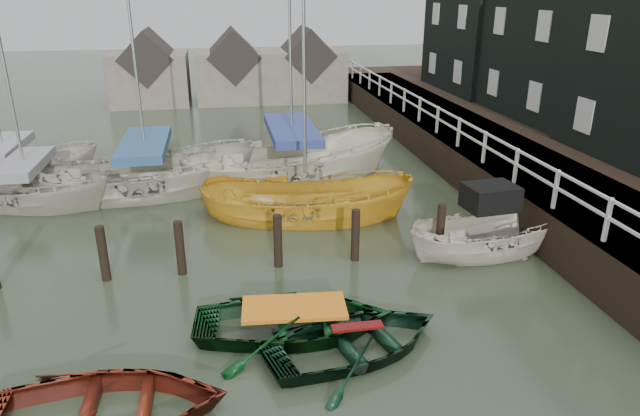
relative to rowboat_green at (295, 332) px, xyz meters
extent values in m
plane|color=#2B3521|center=(-1.20, 0.06, 0.00)|extent=(120.00, 120.00, 0.00)
cube|color=black|center=(8.30, 10.06, 1.40)|extent=(3.00, 32.00, 0.20)
cube|color=silver|center=(6.80, 10.06, 2.45)|extent=(0.06, 32.00, 0.06)
cube|color=silver|center=(6.80, 10.06, 2.05)|extent=(0.06, 32.00, 0.06)
cube|color=black|center=(13.80, 10.06, 0.00)|extent=(14.00, 38.00, 1.50)
cube|color=black|center=(13.80, 12.06, 4.00)|extent=(6.00, 7.00, 5.00)
cube|color=black|center=(13.80, 19.06, 4.00)|extent=(6.40, 7.00, 5.00)
cylinder|color=black|center=(-4.20, 3.06, 0.50)|extent=(0.22, 0.22, 1.80)
cylinder|color=black|center=(-2.40, 3.06, 0.50)|extent=(0.22, 0.22, 1.80)
cylinder|color=black|center=(0.00, 3.06, 0.50)|extent=(0.22, 0.22, 1.80)
cylinder|color=black|center=(2.00, 3.06, 0.50)|extent=(0.22, 0.22, 1.80)
cylinder|color=black|center=(4.30, 3.06, 0.50)|extent=(0.22, 0.22, 1.80)
cube|color=#665B51|center=(-5.20, 26.06, 1.50)|extent=(4.50, 4.00, 3.00)
cube|color=#282321|center=(-5.20, 26.06, 2.80)|extent=(3.18, 4.08, 3.18)
cube|color=#665B51|center=(-0.20, 26.06, 1.50)|extent=(4.50, 4.00, 3.00)
cube|color=#282321|center=(-0.20, 26.06, 2.80)|extent=(3.18, 4.08, 3.18)
cube|color=#665B51|center=(4.30, 26.06, 1.50)|extent=(4.50, 4.00, 3.00)
cube|color=#282321|center=(4.30, 26.06, 2.80)|extent=(3.18, 4.08, 3.18)
imported|color=black|center=(0.00, 0.00, 0.00)|extent=(4.28, 3.22, 0.84)
imported|color=black|center=(1.11, -0.87, 0.00)|extent=(4.29, 3.56, 0.77)
imported|color=beige|center=(5.60, 2.83, 0.00)|extent=(4.76, 2.20, 1.78)
cube|color=black|center=(5.60, 3.03, 1.53)|extent=(1.40, 1.13, 0.65)
imported|color=#B8B49D|center=(-7.51, 8.92, 0.00)|extent=(6.26, 4.19, 2.26)
cube|color=gray|center=(-7.51, 8.92, 1.36)|extent=(3.43, 2.27, 0.30)
imported|color=beige|center=(-3.79, 9.40, 0.00)|extent=(7.72, 3.55, 2.89)
cube|color=#294F7C|center=(-3.79, 9.40, 1.71)|extent=(4.24, 1.90, 0.30)
imported|color=gold|center=(1.20, 6.29, 0.00)|extent=(6.93, 3.83, 2.53)
cylinder|color=#B2B2B7|center=(1.20, 6.29, 5.31)|extent=(0.10, 0.10, 7.83)
imported|color=beige|center=(1.29, 10.05, 0.00)|extent=(8.61, 4.57, 3.16)
cylinder|color=#B2B2B7|center=(1.29, 10.05, 6.18)|extent=(0.10, 0.10, 8.89)
cube|color=navy|center=(1.29, 10.05, 1.86)|extent=(4.72, 2.46, 0.30)
imported|color=beige|center=(-8.81, 11.09, 0.00)|extent=(6.52, 3.57, 2.38)
cube|color=gray|center=(-8.81, 11.09, 1.43)|extent=(3.58, 1.92, 0.30)
camera|label=1|loc=(-1.24, -9.96, 6.65)|focal=32.00mm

